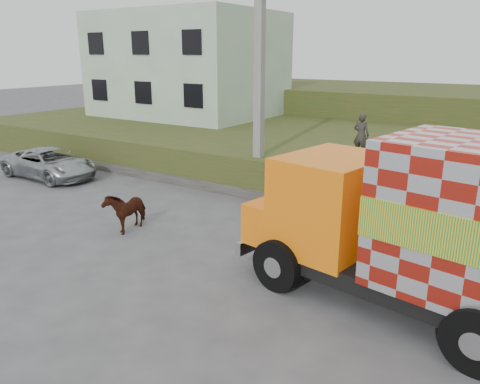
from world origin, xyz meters
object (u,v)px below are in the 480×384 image
Objects in this scene: utility_pole at (259,86)px; cargo_truck at (459,234)px; pedestrian at (361,135)px; cow at (126,210)px; suv at (49,163)px.

cargo_truck is (7.67, -5.38, -2.16)m from utility_pole.
cargo_truck is at bearing 124.30° from pedestrian.
cargo_truck reaches higher than cow.
pedestrian is at bearing -69.05° from suv.
cargo_truck is 5.35× the size of pedestrian.
utility_pole is at bearing -73.81° from suv.
utility_pole reaches higher than cow.
cargo_truck reaches higher than suv.
cow is at bearing -171.07° from cargo_truck.
cargo_truck is at bearing -10.03° from cow.
cow is at bearing 59.81° from pedestrian.
cow is 0.32× the size of suv.
pedestrian reaches higher than cow.
utility_pole is at bearing 35.99° from pedestrian.
cargo_truck is 1.89× the size of suv.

